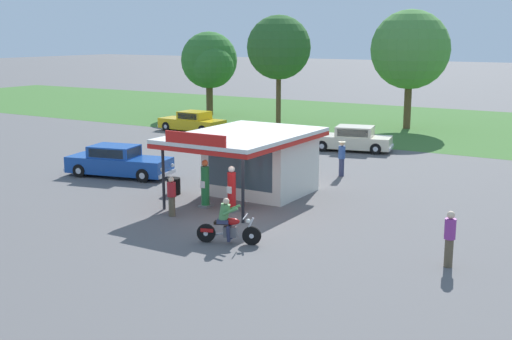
{
  "coord_description": "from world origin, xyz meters",
  "views": [
    {
      "loc": [
        13.15,
        -20.32,
        6.95
      ],
      "look_at": [
        -0.69,
        2.57,
        1.4
      ],
      "focal_mm": 46.22,
      "sensor_mm": 36.0,
      "label": 1
    }
  ],
  "objects_px": {
    "motorcycle_with_rider": "(228,225)",
    "parked_car_back_row_far_right": "(192,122)",
    "bystander_chatting_near_pumps": "(342,157)",
    "spare_tire_stack": "(174,186)",
    "bystander_leaning_by_kiosk": "(450,237)",
    "gas_pump_nearside": "(205,186)",
    "parked_car_back_row_centre_right": "(352,139)",
    "gas_pump_offside": "(232,191)",
    "bystander_standing_back_lot": "(172,196)",
    "featured_classic_sedan": "(118,162)",
    "parked_car_second_row_spare": "(247,136)"
  },
  "relations": [
    {
      "from": "gas_pump_offside",
      "to": "motorcycle_with_rider",
      "type": "xyz_separation_m",
      "value": [
        2.12,
        -3.49,
        -0.19
      ]
    },
    {
      "from": "gas_pump_offside",
      "to": "featured_classic_sedan",
      "type": "distance_m",
      "value": 8.85
    },
    {
      "from": "motorcycle_with_rider",
      "to": "parked_car_back_row_centre_right",
      "type": "height_order",
      "value": "motorcycle_with_rider"
    },
    {
      "from": "bystander_standing_back_lot",
      "to": "parked_car_back_row_far_right",
      "type": "bearing_deg",
      "value": 124.57
    },
    {
      "from": "motorcycle_with_rider",
      "to": "parked_car_second_row_spare",
      "type": "xyz_separation_m",
      "value": [
        -9.66,
        16.71,
        0.03
      ]
    },
    {
      "from": "parked_car_second_row_spare",
      "to": "bystander_standing_back_lot",
      "type": "bearing_deg",
      "value": -68.44
    },
    {
      "from": "gas_pump_nearside",
      "to": "bystander_standing_back_lot",
      "type": "xyz_separation_m",
      "value": [
        -0.33,
        -1.77,
        -0.09
      ]
    },
    {
      "from": "spare_tire_stack",
      "to": "motorcycle_with_rider",
      "type": "bearing_deg",
      "value": -37.89
    },
    {
      "from": "motorcycle_with_rider",
      "to": "gas_pump_offside",
      "type": "bearing_deg",
      "value": 121.27
    },
    {
      "from": "bystander_chatting_near_pumps",
      "to": "spare_tire_stack",
      "type": "xyz_separation_m",
      "value": [
        -4.81,
        -7.27,
        -0.59
      ]
    },
    {
      "from": "motorcycle_with_rider",
      "to": "parked_car_back_row_far_right",
      "type": "bearing_deg",
      "value": 129.15
    },
    {
      "from": "gas_pump_nearside",
      "to": "bystander_leaning_by_kiosk",
      "type": "distance_m",
      "value": 10.57
    },
    {
      "from": "bystander_chatting_near_pumps",
      "to": "bystander_standing_back_lot",
      "type": "xyz_separation_m",
      "value": [
        -2.64,
        -10.14,
        -0.14
      ]
    },
    {
      "from": "gas_pump_offside",
      "to": "bystander_leaning_by_kiosk",
      "type": "xyz_separation_m",
      "value": [
        9.11,
        -1.92,
        0.09
      ]
    },
    {
      "from": "gas_pump_offside",
      "to": "featured_classic_sedan",
      "type": "xyz_separation_m",
      "value": [
        -8.45,
        2.64,
        -0.14
      ]
    },
    {
      "from": "parked_car_back_row_centre_right",
      "to": "spare_tire_stack",
      "type": "height_order",
      "value": "parked_car_back_row_centre_right"
    },
    {
      "from": "parked_car_back_row_far_right",
      "to": "spare_tire_stack",
      "type": "height_order",
      "value": "parked_car_back_row_far_right"
    },
    {
      "from": "parked_car_back_row_far_right",
      "to": "bystander_chatting_near_pumps",
      "type": "distance_m",
      "value": 17.7
    },
    {
      "from": "parked_car_back_row_centre_right",
      "to": "bystander_leaning_by_kiosk",
      "type": "height_order",
      "value": "bystander_leaning_by_kiosk"
    },
    {
      "from": "motorcycle_with_rider",
      "to": "gas_pump_nearside",
      "type": "bearing_deg",
      "value": 134.28
    },
    {
      "from": "motorcycle_with_rider",
      "to": "bystander_leaning_by_kiosk",
      "type": "xyz_separation_m",
      "value": [
        6.99,
        1.57,
        0.28
      ]
    },
    {
      "from": "parked_car_back_row_far_right",
      "to": "parked_car_second_row_spare",
      "type": "distance_m",
      "value": 7.86
    },
    {
      "from": "bystander_chatting_near_pumps",
      "to": "spare_tire_stack",
      "type": "height_order",
      "value": "bystander_chatting_near_pumps"
    },
    {
      "from": "gas_pump_nearside",
      "to": "bystander_chatting_near_pumps",
      "type": "xyz_separation_m",
      "value": [
        2.31,
        8.37,
        0.05
      ]
    },
    {
      "from": "parked_car_back_row_centre_right",
      "to": "bystander_leaning_by_kiosk",
      "type": "distance_m",
      "value": 20.33
    },
    {
      "from": "parked_car_back_row_far_right",
      "to": "bystander_leaning_by_kiosk",
      "type": "distance_m",
      "value": 30.18
    },
    {
      "from": "gas_pump_nearside",
      "to": "bystander_chatting_near_pumps",
      "type": "height_order",
      "value": "gas_pump_nearside"
    },
    {
      "from": "parked_car_back_row_far_right",
      "to": "parked_car_second_row_spare",
      "type": "relative_size",
      "value": 0.9
    },
    {
      "from": "gas_pump_nearside",
      "to": "bystander_leaning_by_kiosk",
      "type": "relative_size",
      "value": 1.12
    },
    {
      "from": "motorcycle_with_rider",
      "to": "parked_car_back_row_far_right",
      "type": "distance_m",
      "value": 26.29
    },
    {
      "from": "spare_tire_stack",
      "to": "bystander_leaning_by_kiosk",
      "type": "bearing_deg",
      "value": -13.19
    },
    {
      "from": "bystander_standing_back_lot",
      "to": "bystander_leaning_by_kiosk",
      "type": "height_order",
      "value": "bystander_leaning_by_kiosk"
    },
    {
      "from": "gas_pump_nearside",
      "to": "bystander_chatting_near_pumps",
      "type": "bearing_deg",
      "value": 74.57
    },
    {
      "from": "spare_tire_stack",
      "to": "parked_car_back_row_centre_right",
      "type": "bearing_deg",
      "value": 80.66
    },
    {
      "from": "parked_car_back_row_centre_right",
      "to": "bystander_standing_back_lot",
      "type": "relative_size",
      "value": 3.33
    },
    {
      "from": "parked_car_back_row_far_right",
      "to": "spare_tire_stack",
      "type": "relative_size",
      "value": 7.15
    },
    {
      "from": "parked_car_second_row_spare",
      "to": "bystander_leaning_by_kiosk",
      "type": "relative_size",
      "value": 3.27
    },
    {
      "from": "spare_tire_stack",
      "to": "featured_classic_sedan",
      "type": "bearing_deg",
      "value": 161.73
    },
    {
      "from": "bystander_chatting_near_pumps",
      "to": "gas_pump_nearside",
      "type": "bearing_deg",
      "value": -105.43
    },
    {
      "from": "motorcycle_with_rider",
      "to": "parked_car_second_row_spare",
      "type": "relative_size",
      "value": 0.37
    },
    {
      "from": "parked_car_back_row_far_right",
      "to": "gas_pump_offside",
      "type": "bearing_deg",
      "value": -49.41
    },
    {
      "from": "bystander_leaning_by_kiosk",
      "to": "featured_classic_sedan",
      "type": "bearing_deg",
      "value": 165.44
    },
    {
      "from": "parked_car_second_row_spare",
      "to": "gas_pump_nearside",
      "type": "bearing_deg",
      "value": -64.69
    },
    {
      "from": "bystander_standing_back_lot",
      "to": "parked_car_back_row_centre_right",
      "type": "bearing_deg",
      "value": 89.37
    },
    {
      "from": "bystander_leaning_by_kiosk",
      "to": "spare_tire_stack",
      "type": "height_order",
      "value": "bystander_leaning_by_kiosk"
    },
    {
      "from": "parked_car_second_row_spare",
      "to": "bystander_standing_back_lot",
      "type": "distance_m",
      "value": 16.11
    },
    {
      "from": "gas_pump_nearside",
      "to": "bystander_chatting_near_pumps",
      "type": "distance_m",
      "value": 8.68
    },
    {
      "from": "parked_car_back_row_far_right",
      "to": "motorcycle_with_rider",
      "type": "bearing_deg",
      "value": -50.85
    },
    {
      "from": "gas_pump_nearside",
      "to": "bystander_leaning_by_kiosk",
      "type": "height_order",
      "value": "gas_pump_nearside"
    },
    {
      "from": "motorcycle_with_rider",
      "to": "bystander_standing_back_lot",
      "type": "xyz_separation_m",
      "value": [
        -3.74,
        1.72,
        0.16
      ]
    }
  ]
}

